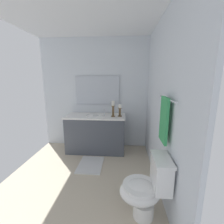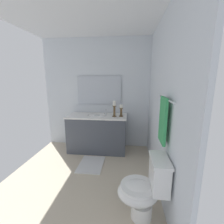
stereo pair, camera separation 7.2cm
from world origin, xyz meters
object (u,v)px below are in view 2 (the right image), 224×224
Objects in this scene: sink_basin at (97,117)px; vanity_cabinet at (97,133)px; towel_bar at (166,99)px; towel_near_vanity at (163,120)px; mirror at (99,90)px; candle_holder_tall at (121,110)px; toilet at (144,189)px; bath_mat at (91,164)px; candle_holder_short at (114,108)px.

vanity_cabinet is at bearing -90.00° from sink_basin.
towel_bar reaches higher than vanity_cabinet.
sink_basin is at bearing -143.16° from towel_near_vanity.
mirror is 0.72m from candle_holder_tall.
toilet is at bearing -41.45° from towel_near_vanity.
towel_near_vanity reaches higher than toilet.
toilet reaches higher than bath_mat.
towel_near_vanity is at bearing 138.55° from toilet.
towel_bar is at bearing 27.49° from candle_holder_short.
mirror is at bearing 179.99° from vanity_cabinet.
vanity_cabinet is 3.92× the size of candle_holder_short.
towel_near_vanity reaches higher than sink_basin.
bath_mat is at bearing -0.00° from mirror.
sink_basin is at bearing 179.91° from bath_mat.
vanity_cabinet is at bearing -94.09° from candle_holder_tall.
candle_holder_tall reaches higher than toilet.
sink_basin is 0.98m from bath_mat.
candle_holder_tall is at bearing 58.61° from mirror.
towel_near_vanity reaches higher than bath_mat.
candle_holder_short is at bearing 79.59° from vanity_cabinet.
candle_holder_tall reaches higher than vanity_cabinet.
toilet is 1.41× the size of towel_near_vanity.
sink_basin is at bearing -142.70° from towel_bar.
candle_holder_short is 0.51× the size of towel_bar.
sink_basin reaches higher than bath_mat.
towel_near_vanity is (1.70, 1.07, -0.21)m from mirror.
candle_holder_tall is 0.41× the size of bath_mat.
candle_holder_short is at bearing -76.72° from candle_holder_tall.
towel_near_vanity is 1.73m from bath_mat.
candle_holder_tall is 0.33× the size of toilet.
towel_near_vanity is (1.38, 0.55, 0.17)m from candle_holder_tall.
sink_basin is 1.62× the size of candle_holder_tall.
vanity_cabinet is 1.91m from towel_near_vanity.
mirror is (-0.28, -0.00, 0.55)m from sink_basin.
towel_bar is 1.90m from bath_mat.
candle_holder_tall is at bearing 138.51° from bath_mat.
sink_basin is 0.54× the size of toilet.
towel_bar is (1.35, 0.70, 0.37)m from candle_holder_short.
sink_basin is 1.81m from towel_near_vanity.
vanity_cabinet is 0.36m from sink_basin.
toilet is (1.65, 0.86, -0.04)m from vanity_cabinet.
mirror is 1.32× the size of toilet.
candle_holder_tall is 1.50m from towel_near_vanity.
mirror is 2.02m from towel_near_vanity.
vanity_cabinet is 0.74m from bath_mat.
towel_near_vanity is (1.42, 1.07, 0.70)m from vanity_cabinet.
vanity_cabinet is 0.69m from candle_holder_short.
candle_holder_short is 1.52m from towel_near_vanity.
bath_mat is at bearing -34.46° from candle_holder_short.
candle_holder_short is 0.44× the size of toilet.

